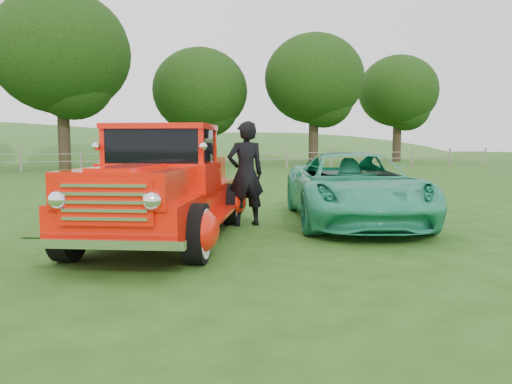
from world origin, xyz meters
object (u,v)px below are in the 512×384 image
object	(u,v)px
tree_near_west	(61,53)
tree_far_east	(398,91)
tree_near_east	(200,91)
man	(246,174)
red_pickup	(164,189)
teal_sedan	(353,188)
tree_mid_east	(314,79)

from	to	relation	value
tree_near_west	tree_far_east	distance (m)	26.49
tree_near_east	man	xyz separation A→B (m)	(-4.52, -27.14, -4.30)
red_pickup	teal_sedan	xyz separation A→B (m)	(3.63, 0.67, -0.13)
tree_far_east	man	world-z (taller)	tree_far_east
tree_near_east	teal_sedan	xyz separation A→B (m)	(-2.47, -27.39, -4.59)
tree_mid_east	red_pickup	world-z (taller)	tree_mid_east
red_pickup	teal_sedan	bearing A→B (deg)	33.08
man	tree_mid_east	bearing A→B (deg)	-118.65
tree_far_east	tree_near_west	bearing A→B (deg)	-169.11
tree_far_east	man	size ratio (longest dim) A/B	4.68
tree_near_west	man	bearing A→B (deg)	-79.03
man	red_pickup	bearing A→B (deg)	28.16
tree_mid_east	red_pickup	xyz separation A→B (m)	(-14.10, -26.06, -5.38)
tree_near_east	man	size ratio (longest dim) A/B	4.40
tree_mid_east	red_pickup	size ratio (longest dim) A/B	1.79
tree_near_west	red_pickup	distance (m)	24.97
tree_far_east	man	bearing A→B (deg)	-127.41
tree_mid_east	man	bearing A→B (deg)	-116.47
tree_far_east	teal_sedan	size ratio (longest dim) A/B	1.86
tree_far_east	red_pickup	world-z (taller)	tree_far_east
tree_near_west	man	world-z (taller)	tree_near_west
tree_near_west	tree_mid_east	size ratio (longest dim) A/B	1.10
tree_near_west	man	xyz separation A→B (m)	(4.48, -23.14, -5.85)
tree_near_west	man	distance (m)	24.28
red_pickup	man	world-z (taller)	man
tree_near_west	teal_sedan	xyz separation A→B (m)	(6.53, -23.39, -6.13)
tree_near_west	tree_near_east	world-z (taller)	tree_near_west
tree_mid_east	teal_sedan	xyz separation A→B (m)	(-10.47, -25.39, -5.51)
tree_near_east	tree_mid_east	world-z (taller)	tree_mid_east
tree_near_east	teal_sedan	world-z (taller)	tree_near_east
tree_near_east	red_pickup	world-z (taller)	tree_near_east
tree_near_west	tree_near_east	distance (m)	9.97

